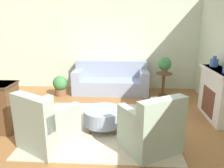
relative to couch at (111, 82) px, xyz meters
The scene contains 12 objects.
ground_plane 2.29m from the couch, 90.23° to the right, with size 16.00×16.00×0.00m, color #996638.
wall_back 1.19m from the couch, 91.01° to the left, with size 9.47×0.12×2.80m.
rug 2.29m from the couch, 90.23° to the right, with size 2.76×2.49×0.01m.
couch is the anchor object (origin of this frame).
armchair_left 3.19m from the couch, 106.28° to the right, with size 1.09×1.08×0.97m.
armchair_right 3.18m from the couch, 74.04° to the right, with size 1.09×1.08×0.97m.
ottoman_table 2.37m from the couch, 89.71° to the right, with size 0.79×0.79×0.41m.
side_table 1.54m from the couch, ahead, with size 0.44×0.44×0.66m.
fireplace 2.97m from the couch, 34.82° to the right, with size 0.44×1.32×1.09m.
vase_mantel_near 2.90m from the couch, 29.28° to the right, with size 0.18×0.18×0.24m.
potted_plant_on_side_table 1.65m from the couch, ahead, with size 0.38×0.38×0.45m.
potted_plant_floor 1.49m from the couch, 165.28° to the right, with size 0.41×0.41×0.57m.
Camera 1 is at (0.44, -4.04, 2.08)m, focal length 35.00 mm.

